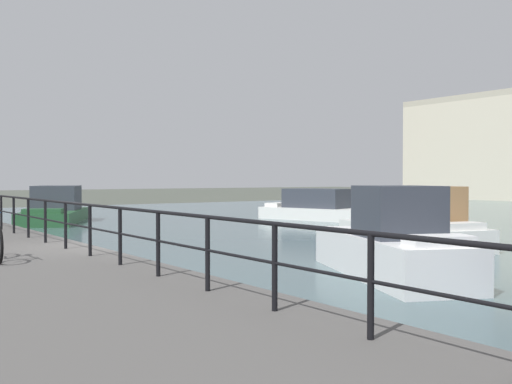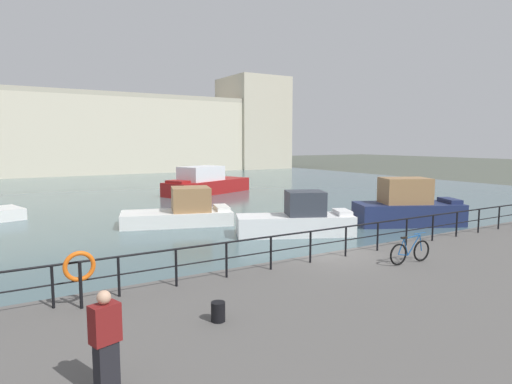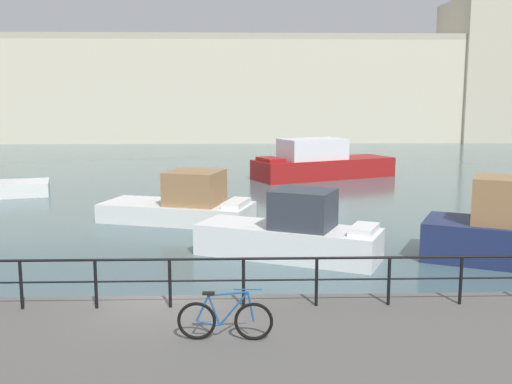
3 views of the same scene
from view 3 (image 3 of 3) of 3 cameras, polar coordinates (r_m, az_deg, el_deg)
The scene contains 8 objects.
ground_plane at distance 14.12m, azimuth -8.43°, elevation -13.29°, with size 240.00×240.00×0.00m, color #4C5147.
water_basin at distance 43.53m, azimuth -3.93°, elevation 2.01°, with size 80.00×60.00×0.01m, color #476066.
harbor_building at distance 73.74m, azimuth 1.42°, elevation 9.85°, with size 75.86×11.55×16.87m.
moored_cabin_cruiser at distance 25.89m, azimuth -6.92°, elevation -1.15°, with size 6.92×4.42×2.22m.
moored_harbor_tender at distance 39.74m, azimuth 6.16°, elevation 2.78°, with size 9.89×6.56×2.63m.
moored_red_daysailer at distance 20.02m, azimuth 3.50°, elevation -3.99°, with size 6.40×4.36×2.32m.
quay_railing at distance 12.96m, azimuth -11.70°, elevation -7.69°, with size 26.59×0.07×1.08m.
parked_bicycle at distance 11.21m, azimuth -2.99°, elevation -12.08°, with size 1.77×0.16×0.98m.
Camera 3 is at (1.60, -12.97, 5.36)m, focal length 41.89 mm.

